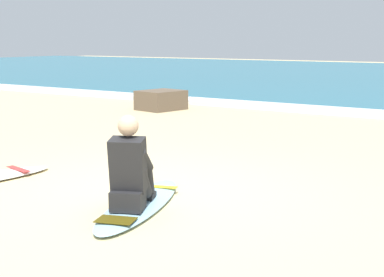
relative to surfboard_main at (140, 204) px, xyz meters
name	(u,v)px	position (x,y,z in m)	size (l,w,h in m)	color
ground_plane	(148,193)	(-0.28, 0.50, -0.04)	(80.00, 80.00, 0.00)	beige
breaking_foam	(364,113)	(-0.28, 8.63, 0.02)	(80.00, 0.90, 0.11)	white
surfboard_main	(140,204)	(0.00, 0.00, 0.00)	(1.20, 2.17, 0.08)	#9ED1E5
surfer_seated	(130,172)	(0.07, -0.22, 0.40)	(0.60, 0.77, 0.95)	#232326
shoreline_rock	(161,100)	(-4.87, 6.83, 0.21)	(1.06, 0.88, 0.49)	brown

